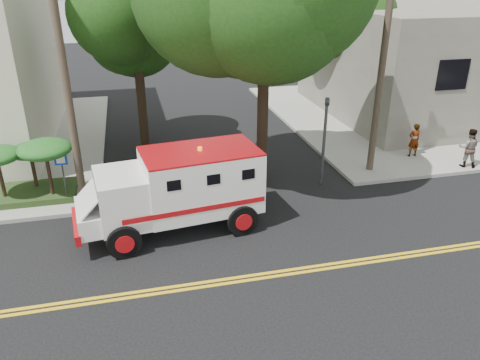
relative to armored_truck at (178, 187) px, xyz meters
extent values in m
plane|color=black|center=(2.28, -3.27, -1.56)|extent=(100.00, 100.00, 0.00)
cube|color=gray|center=(15.78, 10.23, -1.49)|extent=(17.00, 17.00, 0.15)
cube|color=#646256|center=(17.28, 10.73, 1.59)|extent=(14.00, 12.00, 6.00)
cylinder|color=#382D23|center=(-3.32, 2.73, 2.94)|extent=(0.28, 0.28, 9.00)
cylinder|color=#382D23|center=(8.58, 2.93, 2.94)|extent=(0.28, 0.28, 9.00)
cylinder|color=black|center=(3.78, 3.23, 1.94)|extent=(0.44, 0.44, 7.00)
sphere|color=#19380F|center=(3.78, 3.23, 5.44)|extent=(5.32, 5.32, 5.32)
cylinder|color=black|center=(-0.72, 8.73, 1.24)|extent=(0.44, 0.44, 5.60)
sphere|color=#19380F|center=(-0.72, 8.73, 4.04)|extent=(3.92, 3.92, 3.92)
sphere|color=#19380F|center=(0.12, 8.17, 4.46)|extent=(3.36, 3.36, 3.36)
cylinder|color=black|center=(10.78, 12.73, 1.41)|extent=(0.44, 0.44, 5.95)
sphere|color=#19380F|center=(10.78, 12.73, 4.39)|extent=(4.20, 4.20, 4.20)
sphere|color=#19380F|center=(11.68, 12.13, 4.84)|extent=(3.60, 3.60, 3.60)
cylinder|color=#3F3F42|center=(6.08, 2.33, 0.24)|extent=(0.12, 0.12, 3.60)
imported|color=#3F3F42|center=(6.08, 2.33, 1.59)|extent=(0.15, 0.18, 0.90)
cylinder|color=#3F3F42|center=(-3.92, 2.93, -0.56)|extent=(0.06, 0.06, 2.00)
cube|color=#0C33A5|center=(-3.92, 2.87, 0.24)|extent=(0.45, 0.03, 0.45)
cube|color=#1E3314|center=(-5.22, 3.53, -1.29)|extent=(3.20, 2.00, 0.24)
cylinder|color=black|center=(-6.12, 3.23, -0.41)|extent=(0.14, 0.14, 1.52)
cylinder|color=black|center=(-5.12, 3.93, -0.49)|extent=(0.14, 0.14, 1.36)
ellipsoid|color=#1A4E17|center=(-5.12, 3.93, 0.27)|extent=(1.55, 1.55, 0.54)
cylinder|color=black|center=(-4.42, 3.03, -0.33)|extent=(0.14, 0.14, 1.68)
ellipsoid|color=#1A4E17|center=(-4.42, 3.03, 0.61)|extent=(1.91, 1.91, 0.66)
cube|color=silver|center=(0.78, 0.10, 0.12)|extent=(3.99, 2.66, 2.02)
cube|color=silver|center=(-1.80, -0.22, -0.07)|extent=(1.79, 2.29, 1.63)
cube|color=black|center=(-2.54, -0.32, 0.36)|extent=(0.26, 1.63, 0.67)
cube|color=silver|center=(-2.80, -0.35, -0.56)|extent=(1.10, 2.01, 0.67)
cube|color=#9F0C10|center=(-3.28, -0.41, -0.80)|extent=(0.43, 2.07, 0.34)
cube|color=#9F0C10|center=(0.78, 0.10, 1.15)|extent=(3.99, 2.66, 0.06)
cylinder|color=black|center=(-1.86, -1.32, -1.04)|extent=(1.09, 0.44, 1.06)
cylinder|color=black|center=(-2.12, 0.82, -1.04)|extent=(1.09, 0.44, 1.06)
cylinder|color=black|center=(1.96, -0.84, -1.04)|extent=(1.09, 0.44, 1.06)
cylinder|color=black|center=(1.69, 1.30, -1.04)|extent=(1.09, 0.44, 1.06)
imported|color=gray|center=(11.24, 3.89, -0.63)|extent=(0.57, 0.37, 1.56)
imported|color=gray|center=(12.83, 2.23, -0.55)|extent=(1.05, 0.98, 1.72)
camera|label=1|loc=(-1.27, -13.95, 6.53)|focal=35.00mm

